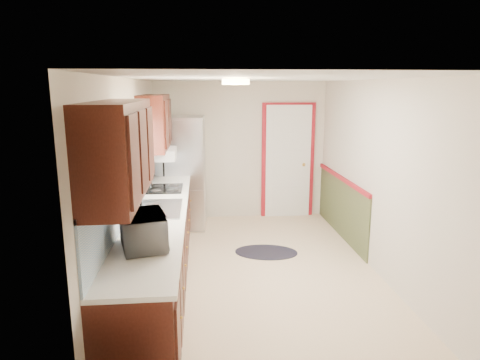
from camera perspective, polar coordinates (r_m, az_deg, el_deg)
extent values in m
cube|color=beige|center=(5.50, 2.50, -12.47)|extent=(3.20, 5.20, 0.12)
cube|color=white|center=(5.00, 2.76, 13.39)|extent=(3.20, 5.20, 0.12)
cube|color=beige|center=(7.56, 0.04, 3.91)|extent=(3.20, 0.10, 2.40)
cube|color=beige|center=(2.77, 9.82, -11.36)|extent=(3.20, 0.10, 2.40)
cube|color=beige|center=(5.13, -14.20, -0.50)|extent=(0.10, 5.20, 2.40)
cube|color=beige|center=(5.52, 18.24, 0.14)|extent=(0.10, 5.20, 2.40)
cube|color=#36120C|center=(5.03, -10.85, -9.56)|extent=(0.60, 4.00, 0.90)
cube|color=white|center=(4.87, -10.89, -4.42)|extent=(0.63, 4.00, 0.04)
cube|color=#5597CF|center=(4.84, -14.61, -1.11)|extent=(0.02, 4.00, 0.55)
cube|color=#36120C|center=(3.44, -15.87, 3.83)|extent=(0.35, 1.40, 0.75)
cube|color=#36120C|center=(6.10, -11.31, 7.56)|extent=(0.35, 1.20, 0.75)
cube|color=white|center=(4.86, -14.64, 3.81)|extent=(0.02, 1.00, 0.90)
cube|color=#B55022|center=(4.82, -14.34, 7.95)|extent=(0.05, 1.12, 0.24)
cube|color=#B7B7BC|center=(4.96, -10.85, -3.82)|extent=(0.52, 0.82, 0.02)
cube|color=white|center=(6.19, -10.63, 3.47)|extent=(0.45, 0.60, 0.15)
cube|color=maroon|center=(7.69, 6.39, 2.46)|extent=(0.94, 0.05, 2.08)
cube|color=white|center=(7.66, 6.42, 2.43)|extent=(0.80, 0.04, 2.00)
cube|color=#444C2B|center=(6.92, 13.34, -3.59)|extent=(0.02, 2.30, 0.90)
cube|color=maroon|center=(6.80, 13.43, 0.22)|extent=(0.04, 2.30, 0.06)
cylinder|color=#FFD88C|center=(4.76, -0.57, 12.98)|extent=(0.30, 0.30, 0.06)
imported|color=white|center=(3.80, -12.76, -6.13)|extent=(0.43, 0.59, 0.36)
cube|color=#B7B7BC|center=(7.14, -7.81, 1.01)|extent=(0.80, 0.75, 1.84)
cylinder|color=black|center=(6.79, -10.08, -0.45)|extent=(0.02, 0.02, 1.29)
ellipsoid|color=black|center=(6.17, 3.51, -9.57)|extent=(0.98, 0.73, 0.01)
cube|color=black|center=(5.91, -9.97, -1.14)|extent=(0.46, 0.56, 0.02)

